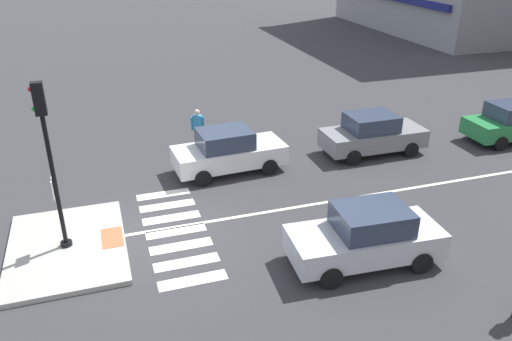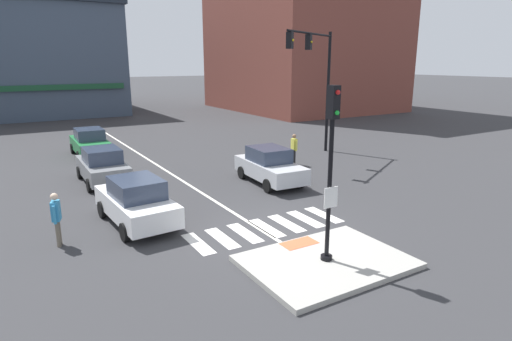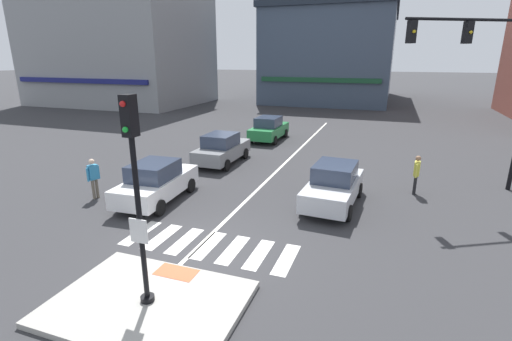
% 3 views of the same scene
% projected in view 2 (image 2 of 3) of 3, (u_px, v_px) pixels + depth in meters
% --- Properties ---
extents(ground_plane, '(300.00, 300.00, 0.00)m').
position_uv_depth(ground_plane, '(275.00, 234.00, 13.91)').
color(ground_plane, '#333335').
extents(traffic_island, '(4.38, 3.20, 0.15)m').
position_uv_depth(traffic_island, '(326.00, 262.00, 11.78)').
color(traffic_island, '#A3A099').
rests_on(traffic_island, ground).
extents(tactile_pad_front, '(1.10, 0.60, 0.01)m').
position_uv_depth(tactile_pad_front, '(299.00, 243.00, 12.80)').
color(tactile_pad_front, '#DB5B38').
rests_on(tactile_pad_front, traffic_island).
extents(signal_pole, '(0.44, 0.38, 4.71)m').
position_uv_depth(signal_pole, '(331.00, 159.00, 11.05)').
color(signal_pole, black).
rests_on(signal_pole, traffic_island).
extents(crosswalk_stripe_a, '(0.44, 1.80, 0.01)m').
position_uv_depth(crosswalk_stripe_a, '(198.00, 244.00, 13.13)').
color(crosswalk_stripe_a, silver).
rests_on(crosswalk_stripe_a, ground).
extents(crosswalk_stripe_b, '(0.44, 1.80, 0.01)m').
position_uv_depth(crosswalk_stripe_b, '(222.00, 238.00, 13.54)').
color(crosswalk_stripe_b, silver).
rests_on(crosswalk_stripe_b, ground).
extents(crosswalk_stripe_c, '(0.44, 1.80, 0.01)m').
position_uv_depth(crosswalk_stripe_c, '(245.00, 233.00, 13.96)').
color(crosswalk_stripe_c, silver).
rests_on(crosswalk_stripe_c, ground).
extents(crosswalk_stripe_d, '(0.44, 1.80, 0.01)m').
position_uv_depth(crosswalk_stripe_d, '(266.00, 228.00, 14.37)').
color(crosswalk_stripe_d, silver).
rests_on(crosswalk_stripe_d, ground).
extents(crosswalk_stripe_e, '(0.44, 1.80, 0.01)m').
position_uv_depth(crosswalk_stripe_e, '(286.00, 223.00, 14.78)').
color(crosswalk_stripe_e, silver).
rests_on(crosswalk_stripe_e, ground).
extents(crosswalk_stripe_f, '(0.44, 1.80, 0.01)m').
position_uv_depth(crosswalk_stripe_f, '(306.00, 219.00, 15.20)').
color(crosswalk_stripe_f, silver).
rests_on(crosswalk_stripe_f, ground).
extents(crosswalk_stripe_g, '(0.44, 1.80, 0.01)m').
position_uv_depth(crosswalk_stripe_g, '(324.00, 215.00, 15.61)').
color(crosswalk_stripe_g, silver).
rests_on(crosswalk_stripe_g, ground).
extents(lane_centre_line, '(0.14, 28.00, 0.01)m').
position_uv_depth(lane_centre_line, '(165.00, 170.00, 22.10)').
color(lane_centre_line, silver).
rests_on(lane_centre_line, ground).
extents(traffic_light_mast, '(5.11, 2.90, 7.14)m').
position_uv_depth(traffic_light_mast, '(318.00, 70.00, 24.16)').
color(traffic_light_mast, black).
rests_on(traffic_light_mast, ground).
extents(building_corner_left, '(16.92, 19.51, 21.25)m').
position_uv_depth(building_corner_left, '(303.00, 14.00, 48.56)').
color(building_corner_left, brown).
rests_on(building_corner_left, ground).
extents(building_corner_right, '(15.23, 21.93, 11.55)m').
position_uv_depth(building_corner_right, '(37.00, 58.00, 47.80)').
color(building_corner_right, '#3D4C60').
rests_on(building_corner_right, ground).
extents(car_grey_westbound_far, '(1.87, 4.11, 1.64)m').
position_uv_depth(car_grey_westbound_far, '(102.00, 166.00, 19.56)').
color(car_grey_westbound_far, slate).
rests_on(car_grey_westbound_far, ground).
extents(car_white_westbound_near, '(2.03, 4.19, 1.64)m').
position_uv_depth(car_white_westbound_near, '(136.00, 201.00, 14.56)').
color(car_white_westbound_near, white).
rests_on(car_white_westbound_near, ground).
extents(car_green_westbound_distant, '(1.89, 4.12, 1.64)m').
position_uv_depth(car_green_westbound_distant, '(90.00, 142.00, 25.18)').
color(car_green_westbound_distant, '#237A3D').
rests_on(car_green_westbound_distant, ground).
extents(car_silver_eastbound_mid, '(2.03, 4.19, 1.64)m').
position_uv_depth(car_silver_eastbound_mid, '(270.00, 166.00, 19.55)').
color(car_silver_eastbound_mid, silver).
rests_on(car_silver_eastbound_mid, ground).
extents(pedestrian_at_curb_left, '(0.32, 0.53, 1.67)m').
position_uv_depth(pedestrian_at_curb_left, '(56.00, 215.00, 12.76)').
color(pedestrian_at_curb_left, '#6B6051').
rests_on(pedestrian_at_curb_left, ground).
extents(pedestrian_waiting_far_side, '(0.27, 0.55, 1.67)m').
position_uv_depth(pedestrian_waiting_far_side, '(294.00, 147.00, 22.99)').
color(pedestrian_waiting_far_side, black).
rests_on(pedestrian_waiting_far_side, ground).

